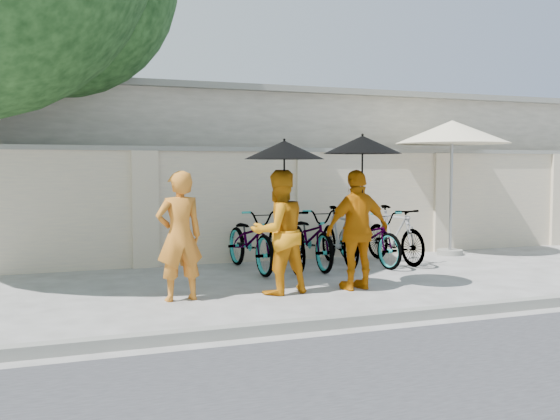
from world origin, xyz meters
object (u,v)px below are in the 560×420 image
object	(u,v)px
monk_left	(179,236)
monk_center	(279,232)
monk_right	(358,230)
patio_umbrella	(452,134)

from	to	relation	value
monk_left	monk_center	distance (m)	1.35
monk_center	monk_right	xyz separation A→B (m)	(1.14, -0.11, 0.00)
monk_right	monk_center	bearing A→B (deg)	-11.97
monk_right	monk_left	bearing A→B (deg)	-9.67
monk_center	patio_umbrella	xyz separation A→B (m)	(4.45, 2.36, 1.52)
monk_right	patio_umbrella	world-z (taller)	patio_umbrella
monk_right	patio_umbrella	xyz separation A→B (m)	(3.31, 2.47, 1.52)
monk_left	monk_right	xyz separation A→B (m)	(2.49, -0.15, 0.01)
monk_left	patio_umbrella	bearing A→B (deg)	-164.26
monk_right	patio_umbrella	distance (m)	4.40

